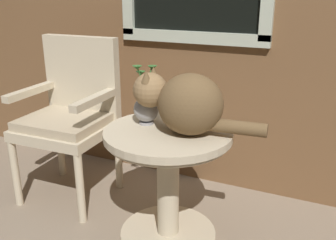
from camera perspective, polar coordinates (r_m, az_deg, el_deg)
The scene contains 4 objects.
wicker_side_table at distance 1.83m, azimuth 0.00°, elevation -7.07°, with size 0.60×0.60×0.58m.
wicker_chair at distance 2.29m, azimuth -14.38°, elevation 1.38°, with size 0.50×0.47×0.95m.
cat at distance 1.68m, azimuth 2.67°, elevation 2.63°, with size 0.61×0.30×0.29m.
pewter_vase_with_ivy at distance 1.81m, azimuth -3.34°, elevation 2.20°, with size 0.12×0.12×0.29m.
Camera 1 is at (0.81, -1.38, 1.21)m, focal length 40.36 mm.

